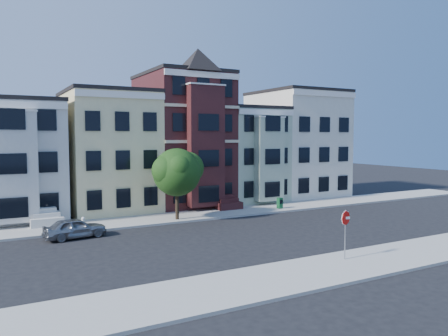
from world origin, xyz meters
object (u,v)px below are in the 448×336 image
street_tree (177,176)px  newspaper_box (280,203)px  parked_car (75,228)px  stop_sign (345,232)px  fire_hydrant (83,225)px

street_tree → newspaper_box: street_tree is taller
street_tree → parked_car: bearing=-165.4°
street_tree → stop_sign: street_tree is taller
street_tree → newspaper_box: (9.78, 0.29, -2.87)m
street_tree → fire_hydrant: bearing=-175.4°
street_tree → stop_sign: (3.40, -14.14, -1.90)m
street_tree → stop_sign: size_ratio=2.33×
newspaper_box → fire_hydrant: 16.83m
fire_hydrant → stop_sign: stop_sign is taller
parked_car → newspaper_box: size_ratio=4.13×
stop_sign → fire_hydrant: bearing=135.0°
newspaper_box → fire_hydrant: (-16.81, -0.85, -0.11)m
fire_hydrant → stop_sign: bearing=-52.5°
street_tree → stop_sign: 14.66m
parked_car → fire_hydrant: size_ratio=5.36×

